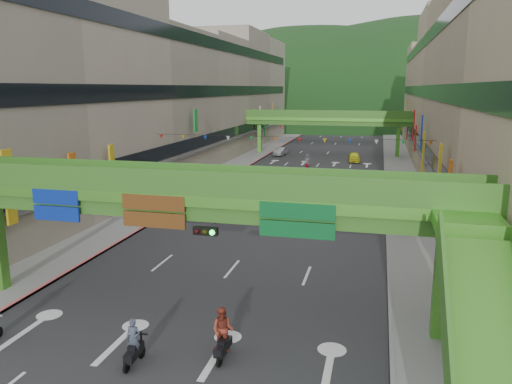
{
  "coord_description": "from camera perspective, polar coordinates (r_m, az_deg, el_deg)",
  "views": [
    {
      "loc": [
        8.17,
        -15.05,
        10.64
      ],
      "look_at": [
        0.0,
        18.0,
        3.5
      ],
      "focal_mm": 35.0,
      "sensor_mm": 36.0,
      "label": 1
    }
  ],
  "objects": [
    {
      "name": "curb_left",
      "position": [
        68.12,
        -0.97,
        2.93
      ],
      "size": [
        0.2,
        140.0,
        0.18
      ],
      "primitive_type": "cube",
      "color": "#CC5959",
      "rests_on": "ground"
    },
    {
      "name": "ground",
      "position": [
        20.16,
        -13.22,
        -20.35
      ],
      "size": [
        320.0,
        320.0,
        0.0
      ],
      "primitive_type": "plane",
      "color": "black",
      "rests_on": "ground"
    },
    {
      "name": "pedestrian_blue",
      "position": [
        38.05,
        15.89,
        -3.64
      ],
      "size": [
        0.73,
        0.47,
        1.56
      ],
      "primitive_type": "imported",
      "rotation": [
        0.0,
        0.0,
        3.13
      ],
      "color": "#2F4457",
      "rests_on": "ground"
    },
    {
      "name": "building_row_left",
      "position": [
        70.48,
        -8.89,
        10.74
      ],
      "size": [
        12.8,
        95.0,
        19.0
      ],
      "color": "#9E937F",
      "rests_on": "ground"
    },
    {
      "name": "sidewalk_left",
      "position": [
        68.63,
        -2.51,
        2.98
      ],
      "size": [
        4.0,
        140.0,
        0.15
      ],
      "primitive_type": "cube",
      "color": "gray",
      "rests_on": "ground"
    },
    {
      "name": "curb_right",
      "position": [
        65.9,
        14.52,
        2.25
      ],
      "size": [
        0.2,
        140.0,
        0.18
      ],
      "primitive_type": "cube",
      "color": "gray",
      "rests_on": "ground"
    },
    {
      "name": "sidewalk_right",
      "position": [
        65.96,
        16.17,
        2.16
      ],
      "size": [
        4.0,
        140.0,
        0.15
      ],
      "primitive_type": "cube",
      "color": "gray",
      "rests_on": "ground"
    },
    {
      "name": "hill_right",
      "position": [
        196.06,
        18.99,
        8.1
      ],
      "size": [
        208.0,
        176.0,
        128.0
      ],
      "primitive_type": "ellipsoid",
      "color": "#1C4419",
      "rests_on": "ground"
    },
    {
      "name": "car_yellow",
      "position": [
        74.33,
        11.16,
        3.94
      ],
      "size": [
        2.02,
        4.25,
        1.4
      ],
      "primitive_type": "imported",
      "rotation": [
        0.0,
        0.0,
        0.09
      ],
      "color": "yellow",
      "rests_on": "ground"
    },
    {
      "name": "scooter_rider_near",
      "position": [
        20.77,
        -13.81,
        -16.55
      ],
      "size": [
        0.62,
        1.6,
        1.92
      ],
      "color": "black",
      "rests_on": "ground"
    },
    {
      "name": "scooter_rider_mid",
      "position": [
        20.5,
        -3.82,
        -15.77
      ],
      "size": [
        0.92,
        1.6,
        2.19
      ],
      "color": "black",
      "rests_on": "ground"
    },
    {
      "name": "overpass_near",
      "position": [
        22.34,
        -5.46,
        -2.28
      ],
      "size": [
        28.0,
        12.27,
        7.1
      ],
      "color": "#4C9E2D",
      "rests_on": "ground"
    },
    {
      "name": "parked_scooter_row",
      "position": [
        43.91,
        14.34,
        -1.85
      ],
      "size": [
        1.6,
        9.38,
        1.08
      ],
      "color": "black",
      "rests_on": "ground"
    },
    {
      "name": "pedestrian_red",
      "position": [
        45.71,
        17.83,
        -1.16
      ],
      "size": [
        0.89,
        0.75,
        1.6
      ],
      "primitive_type": "imported",
      "rotation": [
        0.0,
        0.0,
        0.21
      ],
      "color": "#B13528",
      "rests_on": "ground"
    },
    {
      "name": "bunting_string",
      "position": [
        46.02,
        3.61,
        5.98
      ],
      "size": [
        26.0,
        0.36,
        0.47
      ],
      "color": "black",
      "rests_on": "ground"
    },
    {
      "name": "building_row_right",
      "position": [
        65.94,
        23.64,
        9.84
      ],
      "size": [
        12.8,
        95.0,
        19.0
      ],
      "color": "gray",
      "rests_on": "ground"
    },
    {
      "name": "car_silver",
      "position": [
        79.85,
        2.84,
        4.64
      ],
      "size": [
        1.81,
        4.05,
        1.29
      ],
      "primitive_type": "imported",
      "rotation": [
        0.0,
        0.0,
        -0.12
      ],
      "color": "#939299",
      "rests_on": "ground"
    },
    {
      "name": "hill_left",
      "position": [
        176.89,
        6.4,
        8.32
      ],
      "size": [
        168.0,
        140.0,
        112.0
      ],
      "primitive_type": "ellipsoid",
      "color": "#1C4419",
      "rests_on": "ground"
    },
    {
      "name": "road_slab",
      "position": [
        66.41,
        6.65,
        2.55
      ],
      "size": [
        18.0,
        140.0,
        0.02
      ],
      "primitive_type": "cube",
      "color": "#28282B",
      "rests_on": "ground"
    },
    {
      "name": "overpass_far",
      "position": [
        80.63,
        8.12,
        8.0
      ],
      "size": [
        28.0,
        2.2,
        7.1
      ],
      "color": "#4C9E2D",
      "rests_on": "ground"
    },
    {
      "name": "scooter_rider_far",
      "position": [
        65.84,
        5.9,
        3.44
      ],
      "size": [
        0.89,
        1.6,
        2.15
      ],
      "color": "#74000B",
      "rests_on": "ground"
    },
    {
      "name": "pedestrian_dark",
      "position": [
        52.25,
        15.42,
        0.61
      ],
      "size": [
        1.05,
        0.6,
        1.68
      ],
      "primitive_type": "imported",
      "rotation": [
        0.0,
        0.0,
        -0.21
      ],
      "color": "black",
      "rests_on": "ground"
    }
  ]
}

